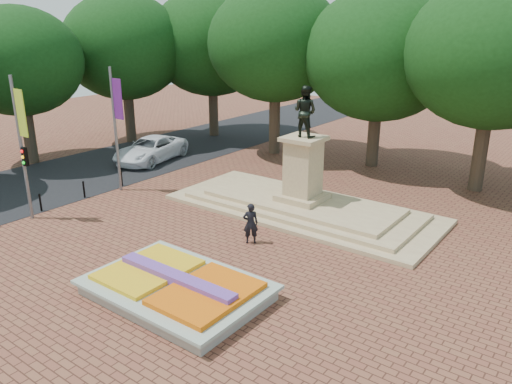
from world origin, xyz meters
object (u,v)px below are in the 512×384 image
at_px(flower_bed, 177,288).
at_px(monument, 302,194).
at_px(pedestrian, 251,223).
at_px(van, 151,149).

bearing_deg(flower_bed, monument, 95.87).
bearing_deg(flower_bed, pedestrian, 97.90).
height_order(flower_bed, pedestrian, pedestrian).
relative_size(monument, van, 2.33).
xyz_separation_m(monument, van, (-13.62, 1.91, -0.05)).
relative_size(flower_bed, monument, 0.45).
bearing_deg(flower_bed, van, 140.88).
bearing_deg(monument, pedestrian, -86.38).
distance_m(van, pedestrian, 15.44).
height_order(monument, pedestrian, monument).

